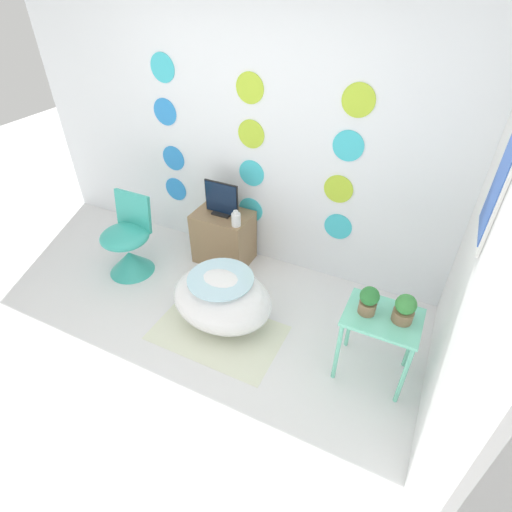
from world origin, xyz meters
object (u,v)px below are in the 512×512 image
Objects in this scene: bathtub at (222,299)px; chair at (128,248)px; vase at (236,219)px; potted_plant_left at (369,300)px; potted_plant_right at (405,309)px; tv at (222,200)px.

chair is (-1.17, 0.20, 0.02)m from bathtub.
chair is at bearing -154.97° from vase.
chair is 1.12m from vase.
vase is 1.51m from potted_plant_left.
potted_plant_left is (1.15, 0.01, 0.45)m from bathtub.
bathtub is at bearing -9.84° from chair.
chair is at bearing 175.36° from potted_plant_left.
potted_plant_right is (0.23, 0.03, -0.01)m from potted_plant_left.
tv reaches higher than potted_plant_right.
bathtub is 1.24m from potted_plant_left.
vase is 1.71m from potted_plant_right.
tv is (0.74, 0.57, 0.43)m from chair.
bathtub is 0.78m from vase.
vase is at bearing 154.89° from potted_plant_left.
bathtub is 1.19m from chair.
vase is at bearing 159.06° from potted_plant_right.
bathtub is 4.06× the size of potted_plant_right.
potted_plant_left is (1.36, -0.64, 0.09)m from vase.
chair is 1.03m from tv.
potted_plant_left is 0.23m from potted_plant_right.
potted_plant_left is 1.00× the size of potted_plant_right.
vase is at bearing 107.61° from bathtub.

